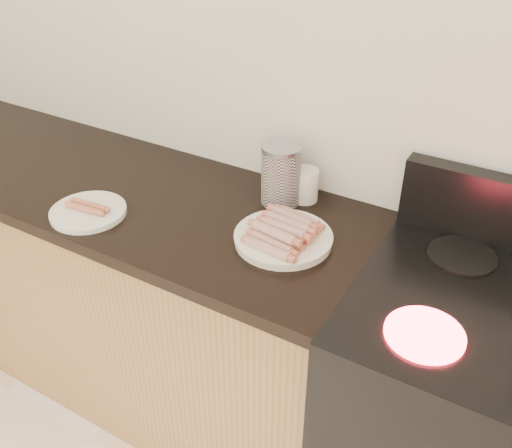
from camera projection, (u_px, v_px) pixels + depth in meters
The scene contains 12 objects.
wall_back at pixel (291, 62), 1.68m from camera, with size 4.00×0.04×2.60m, color silver.
cabinet_base at pixel (88, 275), 2.23m from camera, with size 2.20×0.59×0.86m, color #A26B49.
counter_slab at pixel (67, 173), 1.98m from camera, with size 2.20×0.62×0.04m, color black.
stove at pixel (476, 440), 1.58m from camera, with size 0.76×0.65×0.91m.
burner_near_left at pixel (424, 334), 1.27m from camera, with size 0.18×0.18×0.01m, color #FF1E2D.
burner_far_left at pixel (462, 256), 1.52m from camera, with size 0.18×0.18×0.01m, color black.
main_plate at pixel (283, 239), 1.60m from camera, with size 0.27×0.27×0.02m, color white.
side_plate at pixel (88, 212), 1.72m from camera, with size 0.23×0.23×0.02m, color white.
hotdog_pile at pixel (284, 230), 1.58m from camera, with size 0.13×0.23×0.05m.
plain_sausages at pixel (87, 207), 1.71m from camera, with size 0.13×0.06×0.02m.
canister at pixel (281, 174), 1.73m from camera, with size 0.12×0.12×0.19m.
mug at pixel (305, 185), 1.77m from camera, with size 0.08×0.08×0.10m, color white.
Camera 1 is at (0.76, 0.51, 1.82)m, focal length 40.00 mm.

